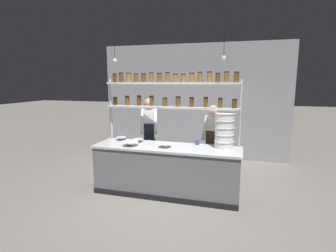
{
  "coord_description": "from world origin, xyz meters",
  "views": [
    {
      "loc": [
        1.31,
        -4.54,
        2.11
      ],
      "look_at": [
        -0.03,
        0.2,
        1.27
      ],
      "focal_mm": 28.0,
      "sensor_mm": 36.0,
      "label": 1
    }
  ],
  "objects_px": {
    "prep_bowl_center_back": "(131,144)",
    "serving_cup_front": "(197,142)",
    "prep_bowl_near_right": "(165,145)",
    "prep_bowl_center_front": "(121,139)",
    "chef_center": "(212,139)",
    "container_stack": "(224,131)",
    "spice_shelf_unit": "(171,95)",
    "prep_bowl_near_left": "(138,140)",
    "chef_left": "(149,131)"
  },
  "relations": [
    {
      "from": "prep_bowl_near_left",
      "to": "chef_left",
      "type": "bearing_deg",
      "value": 89.72
    },
    {
      "from": "chef_center",
      "to": "serving_cup_front",
      "type": "height_order",
      "value": "chef_center"
    },
    {
      "from": "prep_bowl_center_back",
      "to": "prep_bowl_near_right",
      "type": "relative_size",
      "value": 1.19
    },
    {
      "from": "chef_left",
      "to": "prep_bowl_center_front",
      "type": "distance_m",
      "value": 0.7
    },
    {
      "from": "spice_shelf_unit",
      "to": "prep_bowl_near_left",
      "type": "distance_m",
      "value": 1.11
    },
    {
      "from": "chef_center",
      "to": "prep_bowl_center_back",
      "type": "distance_m",
      "value": 1.69
    },
    {
      "from": "container_stack",
      "to": "spice_shelf_unit",
      "type": "bearing_deg",
      "value": 171.44
    },
    {
      "from": "chef_center",
      "to": "prep_bowl_center_front",
      "type": "bearing_deg",
      "value": -148.26
    },
    {
      "from": "container_stack",
      "to": "prep_bowl_near_left",
      "type": "xyz_separation_m",
      "value": [
        -1.67,
        0.02,
        -0.29
      ]
    },
    {
      "from": "spice_shelf_unit",
      "to": "prep_bowl_near_left",
      "type": "bearing_deg",
      "value": -168.12
    },
    {
      "from": "spice_shelf_unit",
      "to": "prep_bowl_center_back",
      "type": "bearing_deg",
      "value": -143.71
    },
    {
      "from": "chef_center",
      "to": "prep_bowl_near_left",
      "type": "xyz_separation_m",
      "value": [
        -1.4,
        -0.58,
        0.01
      ]
    },
    {
      "from": "container_stack",
      "to": "prep_bowl_near_right",
      "type": "xyz_separation_m",
      "value": [
        -1.04,
        -0.25,
        -0.28
      ]
    },
    {
      "from": "prep_bowl_center_front",
      "to": "prep_bowl_near_right",
      "type": "relative_size",
      "value": 0.87
    },
    {
      "from": "prep_bowl_center_back",
      "to": "prep_bowl_near_right",
      "type": "bearing_deg",
      "value": 6.16
    },
    {
      "from": "prep_bowl_near_left",
      "to": "spice_shelf_unit",
      "type": "bearing_deg",
      "value": 11.88
    },
    {
      "from": "chef_left",
      "to": "serving_cup_front",
      "type": "distance_m",
      "value": 1.29
    },
    {
      "from": "prep_bowl_near_left",
      "to": "prep_bowl_near_right",
      "type": "relative_size",
      "value": 0.84
    },
    {
      "from": "prep_bowl_center_back",
      "to": "prep_bowl_near_right",
      "type": "distance_m",
      "value": 0.65
    },
    {
      "from": "prep_bowl_near_left",
      "to": "chef_center",
      "type": "bearing_deg",
      "value": 22.52
    },
    {
      "from": "prep_bowl_near_right",
      "to": "prep_bowl_center_back",
      "type": "bearing_deg",
      "value": -173.84
    },
    {
      "from": "prep_bowl_near_left",
      "to": "prep_bowl_center_back",
      "type": "distance_m",
      "value": 0.35
    },
    {
      "from": "spice_shelf_unit",
      "to": "prep_bowl_center_front",
      "type": "xyz_separation_m",
      "value": [
        -1.04,
        -0.07,
        -0.9
      ]
    },
    {
      "from": "prep_bowl_center_front",
      "to": "serving_cup_front",
      "type": "bearing_deg",
      "value": 0.71
    },
    {
      "from": "prep_bowl_near_left",
      "to": "container_stack",
      "type": "bearing_deg",
      "value": -0.72
    },
    {
      "from": "prep_bowl_near_right",
      "to": "chef_center",
      "type": "bearing_deg",
      "value": 48.33
    },
    {
      "from": "prep_bowl_near_right",
      "to": "serving_cup_front",
      "type": "relative_size",
      "value": 2.81
    },
    {
      "from": "prep_bowl_center_front",
      "to": "prep_bowl_near_right",
      "type": "bearing_deg",
      "value": -17.87
    },
    {
      "from": "prep_bowl_center_back",
      "to": "prep_bowl_near_right",
      "type": "height_order",
      "value": "prep_bowl_center_back"
    },
    {
      "from": "prep_bowl_center_back",
      "to": "prep_bowl_near_left",
      "type": "bearing_deg",
      "value": 87.66
    },
    {
      "from": "container_stack",
      "to": "prep_bowl_near_right",
      "type": "bearing_deg",
      "value": -166.23
    },
    {
      "from": "prep_bowl_center_front",
      "to": "chef_center",
      "type": "bearing_deg",
      "value": 16.09
    },
    {
      "from": "chef_left",
      "to": "prep_bowl_near_left",
      "type": "height_order",
      "value": "chef_left"
    },
    {
      "from": "prep_bowl_near_left",
      "to": "prep_bowl_center_back",
      "type": "xyz_separation_m",
      "value": [
        -0.01,
        -0.35,
        0.01
      ]
    },
    {
      "from": "spice_shelf_unit",
      "to": "prep_bowl_center_back",
      "type": "xyz_separation_m",
      "value": [
        -0.65,
        -0.48,
        -0.89
      ]
    },
    {
      "from": "chef_left",
      "to": "prep_bowl_center_front",
      "type": "xyz_separation_m",
      "value": [
        -0.41,
        -0.57,
        -0.06
      ]
    },
    {
      "from": "chef_left",
      "to": "container_stack",
      "type": "distance_m",
      "value": 1.81
    },
    {
      "from": "prep_bowl_near_right",
      "to": "serving_cup_front",
      "type": "bearing_deg",
      "value": 33.74
    },
    {
      "from": "spice_shelf_unit",
      "to": "prep_bowl_center_back",
      "type": "relative_size",
      "value": 8.79
    },
    {
      "from": "prep_bowl_center_back",
      "to": "serving_cup_front",
      "type": "bearing_deg",
      "value": 19.77
    },
    {
      "from": "container_stack",
      "to": "serving_cup_front",
      "type": "xyz_separation_m",
      "value": [
        -0.5,
        0.1,
        -0.27
      ]
    },
    {
      "from": "chef_center",
      "to": "prep_bowl_near_right",
      "type": "xyz_separation_m",
      "value": [
        -0.76,
        -0.85,
        0.02
      ]
    },
    {
      "from": "chef_left",
      "to": "prep_bowl_near_right",
      "type": "relative_size",
      "value": 6.93
    },
    {
      "from": "prep_bowl_center_front",
      "to": "prep_bowl_near_right",
      "type": "height_order",
      "value": "prep_bowl_near_right"
    },
    {
      "from": "spice_shelf_unit",
      "to": "container_stack",
      "type": "relative_size",
      "value": 4.15
    },
    {
      "from": "serving_cup_front",
      "to": "chef_left",
      "type": "bearing_deg",
      "value": 154.72
    },
    {
      "from": "prep_bowl_near_right",
      "to": "spice_shelf_unit",
      "type": "bearing_deg",
      "value": 89.73
    },
    {
      "from": "container_stack",
      "to": "serving_cup_front",
      "type": "bearing_deg",
      "value": 168.68
    },
    {
      "from": "prep_bowl_center_front",
      "to": "prep_bowl_center_back",
      "type": "distance_m",
      "value": 0.56
    },
    {
      "from": "prep_bowl_near_right",
      "to": "prep_bowl_center_front",
      "type": "bearing_deg",
      "value": 162.13
    }
  ]
}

